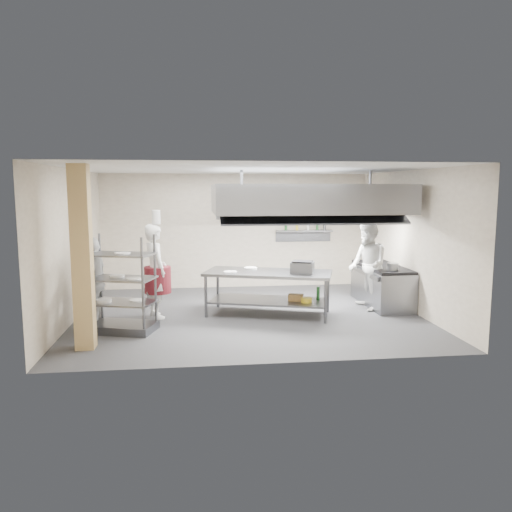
{
  "coord_description": "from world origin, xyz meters",
  "views": [
    {
      "loc": [
        -1.08,
        -10.13,
        2.6
      ],
      "look_at": [
        0.18,
        0.2,
        1.2
      ],
      "focal_mm": 35.0,
      "sensor_mm": 36.0,
      "label": 1
    }
  ],
  "objects": [
    {
      "name": "hood_strip_a",
      "position": [
        0.4,
        0.4,
        2.08
      ],
      "size": [
        1.6,
        0.12,
        0.04
      ],
      "primitive_type": "cube",
      "color": "white",
      "rests_on": "exhaust_hood"
    },
    {
      "name": "exhaust_hood",
      "position": [
        1.3,
        0.4,
        2.4
      ],
      "size": [
        4.0,
        2.5,
        0.6
      ],
      "primitive_type": "cube",
      "color": "slate",
      "rests_on": "ceiling"
    },
    {
      "name": "wall_back",
      "position": [
        0.0,
        3.0,
        1.5
      ],
      "size": [
        7.0,
        0.0,
        7.0
      ],
      "primitive_type": "plane",
      "rotation": [
        1.57,
        0.0,
        0.0
      ],
      "color": "tan",
      "rests_on": "ground"
    },
    {
      "name": "wicker_basket",
      "position": [
        0.95,
        -0.24,
        0.39
      ],
      "size": [
        0.35,
        0.28,
        0.13
      ],
      "primitive_type": "cube",
      "rotation": [
        0.0,
        0.0,
        -0.3
      ],
      "color": "brown",
      "rests_on": "island_undershelf"
    },
    {
      "name": "island_undershelf",
      "position": [
        0.4,
        -0.07,
        0.3
      ],
      "size": [
        2.56,
        1.66,
        0.04
      ],
      "primitive_type": "cube",
      "rotation": [
        0.0,
        0.0,
        -0.31
      ],
      "color": "slate",
      "rests_on": "island"
    },
    {
      "name": "island",
      "position": [
        0.4,
        -0.07,
        0.46
      ],
      "size": [
        2.79,
        1.82,
        0.91
      ],
      "primitive_type": null,
      "rotation": [
        0.0,
        0.0,
        -0.31
      ],
      "color": "gray",
      "rests_on": "floor"
    },
    {
      "name": "chef_head",
      "position": [
        -1.9,
        -0.01,
        0.96
      ],
      "size": [
        0.7,
        0.82,
        1.92
      ],
      "primitive_type": "imported",
      "rotation": [
        0.0,
        0.0,
        1.98
      ],
      "color": "silver",
      "rests_on": "floor"
    },
    {
      "name": "chef_plating",
      "position": [
        -3.0,
        -0.53,
        0.86
      ],
      "size": [
        0.55,
        1.05,
        1.71
      ],
      "primitive_type": "imported",
      "rotation": [
        0.0,
        0.0,
        -1.7
      ],
      "color": "white",
      "rests_on": "floor"
    },
    {
      "name": "stockpot",
      "position": [
        2.89,
        0.51,
        0.98
      ],
      "size": [
        0.23,
        0.23,
        0.16
      ],
      "primitive_type": "cylinder",
      "color": "gray",
      "rests_on": "range_top"
    },
    {
      "name": "pass_rack",
      "position": [
        -2.44,
        -0.97,
        0.89
      ],
      "size": [
        1.34,
        1.01,
        1.78
      ],
      "primitive_type": null,
      "rotation": [
        0.0,
        0.0,
        -0.29
      ],
      "color": "slate",
      "rests_on": "floor"
    },
    {
      "name": "cooking_range",
      "position": [
        3.08,
        0.5,
        0.42
      ],
      "size": [
        0.8,
        2.0,
        0.84
      ],
      "primitive_type": "cube",
      "color": "gray",
      "rests_on": "floor"
    },
    {
      "name": "wall_shelf",
      "position": [
        1.8,
        2.84,
        1.5
      ],
      "size": [
        1.5,
        0.28,
        0.04
      ],
      "primitive_type": "cube",
      "color": "slate",
      "rests_on": "wall_back"
    },
    {
      "name": "island_worktop",
      "position": [
        0.4,
        -0.07,
        0.88
      ],
      "size": [
        2.79,
        1.82,
        0.06
      ],
      "primitive_type": "cube",
      "rotation": [
        0.0,
        0.0,
        -0.31
      ],
      "color": "slate",
      "rests_on": "island"
    },
    {
      "name": "griddle",
      "position": [
        1.07,
        -0.32,
        1.02
      ],
      "size": [
        0.55,
        0.49,
        0.22
      ],
      "primitive_type": "cube",
      "rotation": [
        0.0,
        0.0,
        -0.36
      ],
      "color": "slate",
      "rests_on": "island_worktop"
    },
    {
      "name": "wall_right",
      "position": [
        3.5,
        0.0,
        1.5
      ],
      "size": [
        0.0,
        6.0,
        6.0
      ],
      "primitive_type": "plane",
      "rotation": [
        1.57,
        0.0,
        -1.57
      ],
      "color": "tan",
      "rests_on": "ground"
    },
    {
      "name": "range_top",
      "position": [
        3.08,
        0.5,
        0.87
      ],
      "size": [
        0.78,
        1.96,
        0.06
      ],
      "primitive_type": "cube",
      "color": "black",
      "rests_on": "cooking_range"
    },
    {
      "name": "wall_left",
      "position": [
        -3.5,
        0.0,
        1.5
      ],
      "size": [
        0.0,
        6.0,
        6.0
      ],
      "primitive_type": "plane",
      "rotation": [
        1.57,
        0.0,
        1.57
      ],
      "color": "tan",
      "rests_on": "ground"
    },
    {
      "name": "hood_strip_b",
      "position": [
        2.2,
        0.4,
        2.08
      ],
      "size": [
        1.6,
        0.12,
        0.04
      ],
      "primitive_type": "cube",
      "color": "white",
      "rests_on": "exhaust_hood"
    },
    {
      "name": "ceiling",
      "position": [
        0.0,
        0.0,
        3.0
      ],
      "size": [
        7.0,
        7.0,
        0.0
      ],
      "primitive_type": "plane",
      "rotation": [
        3.14,
        0.0,
        0.0
      ],
      "color": "silver",
      "rests_on": "wall_back"
    },
    {
      "name": "plate_stack",
      "position": [
        -2.44,
        -0.97,
        0.57
      ],
      "size": [
        0.28,
        0.28,
        0.05
      ],
      "primitive_type": "cylinder",
      "color": "white",
      "rests_on": "pass_rack"
    },
    {
      "name": "chef_line",
      "position": [
        2.6,
        0.13,
        0.96
      ],
      "size": [
        0.76,
        0.96,
        1.93
      ],
      "primitive_type": "imported",
      "rotation": [
        0.0,
        0.0,
        -1.54
      ],
      "color": "white",
      "rests_on": "floor"
    },
    {
      "name": "column",
      "position": [
        -2.9,
        -1.9,
        1.5
      ],
      "size": [
        0.3,
        0.3,
        3.0
      ],
      "primitive_type": "cube",
      "color": "#D9B26F",
      "rests_on": "floor"
    },
    {
      "name": "floor",
      "position": [
        0.0,
        0.0,
        0.0
      ],
      "size": [
        7.0,
        7.0,
        0.0
      ],
      "primitive_type": "plane",
      "color": "#2D2D2F",
      "rests_on": "ground"
    }
  ]
}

